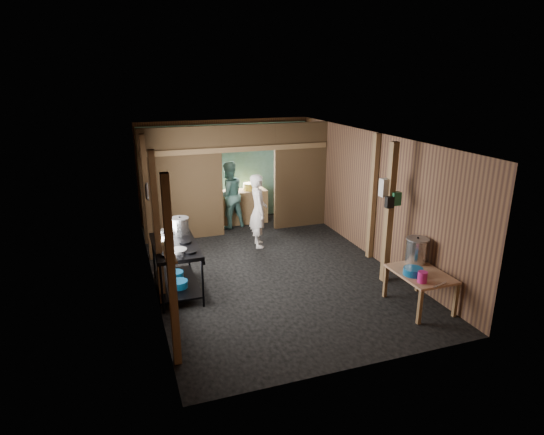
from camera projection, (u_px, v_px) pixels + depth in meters
name	position (u px, v px, depth m)	size (l,w,h in m)	color
floor	(269.00, 267.00, 9.16)	(4.50, 7.00, 0.00)	black
ceiling	(268.00, 137.00, 8.37)	(4.50, 7.00, 0.00)	#3D3631
wall_back	(226.00, 170.00, 11.91)	(4.50, 0.00, 2.60)	brown
wall_front	(360.00, 278.00, 5.61)	(4.50, 0.00, 2.60)	brown
wall_left	(149.00, 216.00, 8.06)	(0.00, 7.00, 2.60)	brown
wall_right	(371.00, 195.00, 9.47)	(0.00, 7.00, 2.60)	brown
partition_left	(182.00, 185.00, 10.33)	(1.85, 0.10, 2.60)	#4B3720
partition_right	(300.00, 176.00, 11.24)	(1.35, 0.10, 2.60)	#4B3720
partition_header	(248.00, 137.00, 10.52)	(1.30, 0.10, 0.60)	#4B3720
turquoise_panel	(226.00, 172.00, 11.88)	(4.40, 0.06, 2.50)	#629997
back_counter	(243.00, 206.00, 11.78)	(1.20, 0.50, 0.85)	olive
wall_clock	(235.00, 147.00, 11.72)	(0.20, 0.20, 0.03)	beige
post_left_a	(171.00, 274.00, 5.74)	(0.10, 0.12, 2.60)	olive
post_left_b	(157.00, 230.00, 7.36)	(0.10, 0.12, 2.60)	olive
post_left_c	(147.00, 199.00, 9.16)	(0.10, 0.12, 2.60)	olive
post_right	(373.00, 198.00, 9.27)	(0.10, 0.12, 2.60)	olive
post_free	(389.00, 214.00, 8.17)	(0.12, 0.12, 2.60)	olive
cross_beam	(239.00, 149.00, 10.47)	(4.40, 0.12, 0.12)	olive
pan_lid_big	(147.00, 192.00, 8.33)	(0.34, 0.34, 0.03)	gray
pan_lid_small	(146.00, 192.00, 8.72)	(0.30, 0.30, 0.03)	black
wall_shelf	(168.00, 252.00, 6.17)	(0.14, 0.80, 0.03)	olive
jar_white	(171.00, 254.00, 5.92)	(0.07, 0.07, 0.10)	beige
jar_yellow	(168.00, 248.00, 6.15)	(0.08, 0.08, 0.10)	gold
jar_green	(166.00, 242.00, 6.35)	(0.06, 0.06, 0.10)	#1C5F37
bag_white	(386.00, 187.00, 8.08)	(0.22, 0.15, 0.32)	beige
bag_green	(396.00, 199.00, 8.05)	(0.16, 0.12, 0.24)	#1C5F37
bag_black	(389.00, 202.00, 8.00)	(0.14, 0.10, 0.20)	black
gas_range	(177.00, 268.00, 7.99)	(0.78, 1.53, 0.90)	black
prep_table	(419.00, 290.00, 7.52)	(0.75, 1.03, 0.61)	tan
stove_pot_large	(180.00, 226.00, 8.30)	(0.33, 0.33, 0.33)	#B9B9B9
stove_pot_med	(164.00, 239.00, 7.85)	(0.23, 0.23, 0.20)	#B9B9B9
stove_saucepan	(161.00, 233.00, 8.27)	(0.16, 0.16, 0.10)	#B9B9B9
frying_pan	(178.00, 251.00, 7.50)	(0.29, 0.51, 0.07)	gray
blue_tub_front	(179.00, 284.00, 7.86)	(0.30, 0.30, 0.12)	#105991
blue_tub_back	(176.00, 275.00, 8.25)	(0.28, 0.28, 0.11)	#105991
stock_pot	(417.00, 251.00, 7.78)	(0.39, 0.39, 0.45)	#B9B9B9
wash_basin	(413.00, 271.00, 7.34)	(0.31, 0.31, 0.12)	#105991
pink_bucket	(422.00, 277.00, 7.06)	(0.15, 0.15, 0.18)	#CB237F
knife	(440.00, 285.00, 6.99)	(0.30, 0.04, 0.01)	#B9B9B9
yellow_tub	(250.00, 187.00, 11.68)	(0.32, 0.32, 0.18)	gold
cook	(258.00, 211.00, 10.04)	(0.60, 0.39, 1.64)	white
worker_back	(229.00, 195.00, 11.27)	(0.81, 0.63, 1.68)	slate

